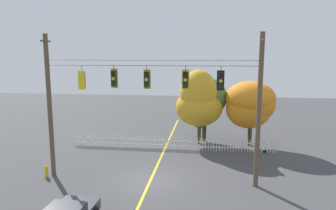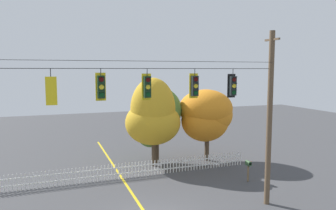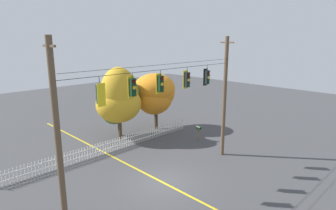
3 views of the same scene
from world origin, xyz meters
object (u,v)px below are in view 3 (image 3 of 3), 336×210
(traffic_signal_westbound_side, at_px, (132,87))
(traffic_signal_eastbound_side, at_px, (187,80))
(traffic_signal_southbound_primary, at_px, (207,77))
(autumn_oak_far_east, at_px, (155,93))
(autumn_maple_near_fence, at_px, (119,99))
(traffic_signal_northbound_secondary, at_px, (100,95))
(traffic_signal_northbound_primary, at_px, (160,84))
(autumn_maple_mid, at_px, (117,97))
(roadside_mailbox, at_px, (198,129))

(traffic_signal_westbound_side, distance_m, traffic_signal_eastbound_side, 4.32)
(traffic_signal_southbound_primary, xyz_separation_m, autumn_oak_far_east, (2.94, 8.54, -2.64))
(autumn_oak_far_east, bearing_deg, autumn_maple_near_fence, -178.45)
(traffic_signal_northbound_secondary, xyz_separation_m, traffic_signal_northbound_primary, (4.00, 0.02, 0.08))
(traffic_signal_northbound_primary, xyz_separation_m, traffic_signal_eastbound_side, (2.30, -0.00, 0.00))
(autumn_maple_mid, height_order, roadside_mailbox, autumn_maple_mid)
(traffic_signal_westbound_side, bearing_deg, roadside_mailbox, 18.73)
(autumn_maple_mid, bearing_deg, traffic_signal_westbound_side, -119.93)
(traffic_signal_eastbound_side, height_order, autumn_maple_near_fence, traffic_signal_eastbound_side)
(autumn_oak_far_east, bearing_deg, traffic_signal_northbound_secondary, -142.77)
(roadside_mailbox, bearing_deg, autumn_oak_far_east, 93.38)
(autumn_maple_mid, xyz_separation_m, roadside_mailbox, (4.22, -6.09, -2.63))
(traffic_signal_northbound_secondary, distance_m, traffic_signal_westbound_side, 1.98)
(autumn_maple_near_fence, distance_m, autumn_oak_far_east, 4.39)
(traffic_signal_eastbound_side, distance_m, autumn_oak_far_east, 10.24)
(traffic_signal_northbound_secondary, xyz_separation_m, roadside_mailbox, (11.58, 3.27, -5.15))
(traffic_signal_northbound_secondary, bearing_deg, autumn_oak_far_east, 37.23)
(traffic_signal_northbound_secondary, relative_size, autumn_maple_mid, 0.25)
(traffic_signal_westbound_side, relative_size, traffic_signal_northbound_primary, 0.98)
(autumn_oak_far_east, distance_m, roadside_mailbox, 5.88)
(autumn_maple_near_fence, height_order, autumn_oak_far_east, autumn_maple_near_fence)
(traffic_signal_eastbound_side, distance_m, autumn_maple_mid, 9.76)
(traffic_signal_westbound_side, bearing_deg, traffic_signal_southbound_primary, -0.00)
(traffic_signal_northbound_secondary, bearing_deg, traffic_signal_southbound_primary, 0.13)
(autumn_oak_far_east, bearing_deg, traffic_signal_eastbound_side, -120.19)
(traffic_signal_northbound_secondary, relative_size, roadside_mailbox, 1.07)
(roadside_mailbox, bearing_deg, traffic_signal_westbound_side, -161.27)
(autumn_maple_near_fence, bearing_deg, traffic_signal_northbound_secondary, -129.17)
(autumn_maple_near_fence, bearing_deg, roadside_mailbox, -47.71)
(traffic_signal_eastbound_side, distance_m, roadside_mailbox, 8.12)
(traffic_signal_westbound_side, xyz_separation_m, autumn_maple_mid, (5.38, 9.35, -2.64))
(traffic_signal_northbound_primary, xyz_separation_m, autumn_maple_near_fence, (2.88, 8.42, -2.61))
(traffic_signal_northbound_primary, relative_size, traffic_signal_eastbound_side, 1.01)
(traffic_signal_westbound_side, height_order, autumn_oak_far_east, traffic_signal_westbound_side)
(autumn_maple_mid, bearing_deg, traffic_signal_northbound_secondary, -128.16)
(autumn_maple_mid, bearing_deg, traffic_signal_northbound_primary, -109.79)
(autumn_maple_mid, distance_m, roadside_mailbox, 7.86)
(traffic_signal_northbound_primary, xyz_separation_m, roadside_mailbox, (7.58, 3.26, -5.23))
(traffic_signal_southbound_primary, relative_size, autumn_maple_near_fence, 0.22)
(traffic_signal_northbound_secondary, distance_m, traffic_signal_eastbound_side, 6.30)
(traffic_signal_northbound_secondary, xyz_separation_m, autumn_maple_mid, (7.36, 9.36, -2.52))
(traffic_signal_southbound_primary, bearing_deg, traffic_signal_northbound_secondary, -179.87)
(traffic_signal_northbound_secondary, distance_m, traffic_signal_northbound_primary, 4.00)
(traffic_signal_northbound_secondary, height_order, roadside_mailbox, traffic_signal_northbound_secondary)
(traffic_signal_northbound_primary, height_order, autumn_maple_near_fence, traffic_signal_northbound_primary)
(traffic_signal_eastbound_side, bearing_deg, traffic_signal_northbound_primary, 180.00)
(traffic_signal_northbound_primary, xyz_separation_m, traffic_signal_southbound_primary, (4.34, -0.00, -0.03))
(autumn_oak_far_east, xyz_separation_m, roadside_mailbox, (0.31, -5.29, -2.56))
(traffic_signal_northbound_primary, distance_m, autumn_maple_near_fence, 9.28)
(autumn_maple_near_fence, bearing_deg, traffic_signal_northbound_primary, -108.89)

